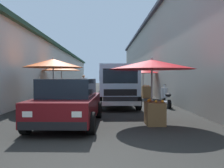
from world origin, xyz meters
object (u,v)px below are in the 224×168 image
at_px(fruit_stall_near_right, 152,70).
at_px(vendor_by_crates, 110,87).
at_px(fruit_stall_mid_lane, 53,67).
at_px(delivery_truck, 118,87).
at_px(parked_scooter, 166,98).
at_px(plastic_stool, 82,103).
at_px(hatchback_car, 69,101).
at_px(fruit_stall_far_left, 144,74).
at_px(vendor_in_shade, 84,84).
at_px(fruit_stall_near_left, 62,72).

distance_m(fruit_stall_near_right, vendor_by_crates, 6.71).
xyz_separation_m(fruit_stall_near_right, vendor_by_crates, (6.53, 1.30, -0.83)).
bearing_deg(fruit_stall_near_right, fruit_stall_mid_lane, 50.02).
relative_size(delivery_truck, parked_scooter, 2.92).
relative_size(parked_scooter, plastic_stool, 3.89).
height_order(fruit_stall_mid_lane, hatchback_car, fruit_stall_mid_lane).
bearing_deg(parked_scooter, fruit_stall_far_left, 3.47).
xyz_separation_m(fruit_stall_far_left, delivery_truck, (-5.78, 2.11, -0.70)).
relative_size(fruit_stall_mid_lane, parked_scooter, 1.60).
bearing_deg(hatchback_car, fruit_stall_mid_lane, 20.27).
bearing_deg(fruit_stall_far_left, fruit_stall_mid_lane, 140.57).
xyz_separation_m(hatchback_car, vendor_in_shade, (10.15, 0.52, 0.24)).
height_order(vendor_in_shade, parked_scooter, vendor_in_shade).
bearing_deg(fruit_stall_mid_lane, fruit_stall_near_right, -129.98).
relative_size(fruit_stall_near_left, fruit_stall_mid_lane, 0.95).
xyz_separation_m(fruit_stall_near_left, hatchback_car, (-8.40, -1.80, -1.13)).
bearing_deg(plastic_stool, fruit_stall_mid_lane, 91.39).
height_order(fruit_stall_near_left, vendor_by_crates, fruit_stall_near_left).
relative_size(fruit_stall_far_left, vendor_in_shade, 1.35).
bearing_deg(fruit_stall_near_left, fruit_stall_near_right, -151.66).
bearing_deg(vendor_in_shade, fruit_stall_mid_lane, 173.78).
xyz_separation_m(fruit_stall_mid_lane, hatchback_car, (-3.40, -1.25, -1.23)).
bearing_deg(delivery_truck, fruit_stall_far_left, -20.10).
bearing_deg(hatchback_car, fruit_stall_near_right, -87.98).
height_order(fruit_stall_far_left, plastic_stool, fruit_stall_far_left).
distance_m(fruit_stall_mid_lane, delivery_truck, 3.19).
relative_size(fruit_stall_near_left, fruit_stall_near_right, 0.93).
distance_m(fruit_stall_near_right, parked_scooter, 4.63).
xyz_separation_m(delivery_truck, plastic_stool, (-0.43, 1.72, -0.71)).
bearing_deg(vendor_by_crates, fruit_stall_mid_lane, 140.77).
bearing_deg(fruit_stall_far_left, delivery_truck, 159.90).
distance_m(delivery_truck, plastic_stool, 1.91).
distance_m(hatchback_car, plastic_stool, 3.45).
bearing_deg(plastic_stool, fruit_stall_far_left, -31.69).
xyz_separation_m(fruit_stall_far_left, fruit_stall_near_right, (-9.54, 1.19, -0.00)).
distance_m(fruit_stall_near_left, plastic_stool, 5.53).
relative_size(hatchback_car, parked_scooter, 2.35).
xyz_separation_m(hatchback_car, plastic_stool, (3.43, -0.04, -0.41)).
bearing_deg(fruit_stall_mid_lane, fruit_stall_far_left, -39.43).
relative_size(fruit_stall_far_left, fruit_stall_near_left, 0.88).
distance_m(fruit_stall_far_left, fruit_stall_near_right, 9.61).
relative_size(vendor_by_crates, plastic_stool, 3.66).
bearing_deg(fruit_stall_near_left, fruit_stall_mid_lane, -173.79).
bearing_deg(plastic_stool, parked_scooter, -78.55).
height_order(vendor_in_shade, plastic_stool, vendor_in_shade).
distance_m(hatchback_car, vendor_in_shade, 10.17).
bearing_deg(fruit_stall_near_right, vendor_in_shade, 17.64).
xyz_separation_m(fruit_stall_near_left, vendor_in_shade, (1.75, -1.28, -0.89)).
xyz_separation_m(fruit_stall_near_left, delivery_truck, (-4.55, -3.56, -0.83)).
bearing_deg(fruit_stall_near_left, delivery_truck, -141.94).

